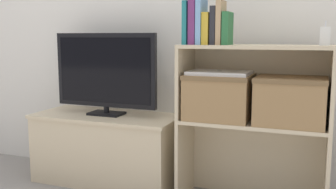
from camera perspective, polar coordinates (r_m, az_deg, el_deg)
The scene contains 15 objects.
tv_stand at distance 2.64m, azimuth -8.80°, elevation -7.67°, with size 0.95×0.43×0.45m.
tv at distance 2.55m, azimuth -9.07°, elevation 3.26°, with size 0.70×0.14×0.53m.
bookshelf_lower_tier at distance 2.33m, azimuth 12.36°, elevation -7.83°, with size 0.81×0.33×0.49m.
bookshelf_upper_tier at distance 2.25m, azimuth 12.71°, elevation 3.27°, with size 0.81×0.33×0.42m.
book_teal at distance 2.20m, azimuth 2.91°, elevation 10.32°, with size 0.02×0.14×0.24m.
book_plum at distance 2.19m, azimuth 3.88°, elevation 10.59°, with size 0.04×0.13×0.26m.
book_skyblue at distance 2.18m, azimuth 4.88°, elevation 10.42°, with size 0.03×0.14×0.24m.
book_mustard at distance 2.17m, azimuth 5.77°, elevation 9.47°, with size 0.04×0.13×0.17m.
book_charcoal at distance 2.16m, azimuth 6.83°, elevation 9.89°, with size 0.03×0.12×0.20m.
book_tan at distance 2.15m, azimuth 7.69°, elevation 10.28°, with size 0.03×0.13×0.23m.
book_forest at distance 2.14m, azimuth 8.63°, elevation 9.45°, with size 0.03×0.14×0.17m.
baby_monitor at distance 2.15m, azimuth 21.82°, elevation 7.90°, with size 0.05×0.04×0.12m.
storage_basket_left at distance 2.23m, azimuth 7.42°, elevation -0.06°, with size 0.36×0.30×0.25m.
storage_basket_right at distance 2.17m, azimuth 17.33°, elevation -0.60°, with size 0.36×0.30×0.25m.
laptop at distance 2.21m, azimuth 7.49°, elevation 3.14°, with size 0.34×0.24×0.02m.
Camera 1 is at (0.84, -1.99, 0.95)m, focal length 42.00 mm.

